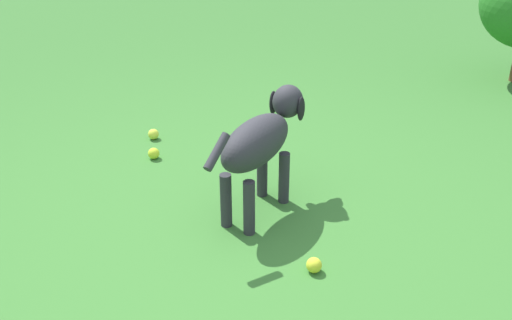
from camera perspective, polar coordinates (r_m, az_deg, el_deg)
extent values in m
plane|color=#38722D|center=(2.62, -2.58, -8.17)|extent=(14.00, 14.00, 0.00)
ellipsoid|color=#2D2D33|center=(2.63, 0.00, 1.77)|extent=(0.54, 0.39, 0.22)
cylinder|color=#2D2D33|center=(2.90, 0.61, -1.15)|extent=(0.05, 0.05, 0.27)
cylinder|color=#2D2D33|center=(2.85, 2.79, -1.78)|extent=(0.05, 0.05, 0.27)
cylinder|color=#2D2D33|center=(2.66, -2.99, -4.02)|extent=(0.05, 0.05, 0.27)
cylinder|color=#2D2D33|center=(2.60, -0.69, -4.77)|extent=(0.05, 0.05, 0.27)
ellipsoid|color=#2D2D33|center=(2.83, 3.17, 5.83)|extent=(0.21, 0.20, 0.16)
ellipsoid|color=black|center=(2.90, 3.86, 5.90)|extent=(0.14, 0.12, 0.07)
sphere|color=black|center=(2.95, 4.35, 6.22)|extent=(0.03, 0.03, 0.03)
ellipsoid|color=black|center=(2.87, 1.71, 5.70)|extent=(0.06, 0.05, 0.12)
ellipsoid|color=black|center=(2.80, 4.49, 5.07)|extent=(0.06, 0.05, 0.12)
cylinder|color=#2D2D33|center=(2.37, -3.90, 0.82)|extent=(0.16, 0.10, 0.13)
sphere|color=#CFDE3F|center=(3.60, -10.12, 2.53)|extent=(0.07, 0.07, 0.07)
sphere|color=yellow|center=(2.44, 5.77, -10.31)|extent=(0.07, 0.07, 0.07)
sphere|color=#C2DB2E|center=(3.36, -10.09, 0.65)|extent=(0.07, 0.07, 0.07)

